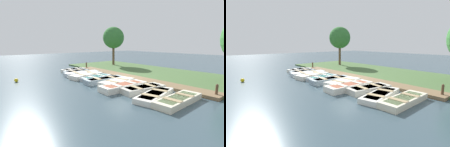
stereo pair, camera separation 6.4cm
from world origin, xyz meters
The scene contains 18 objects.
ground_plane centered at (0.00, 0.00, 0.00)m, with size 80.00×80.00×0.00m, color #384C56.
shore_bank centered at (-5.00, 0.00, 0.08)m, with size 8.00×24.00×0.15m.
dock_walkway centered at (-1.18, 0.00, 0.10)m, with size 1.43×15.25×0.21m.
rowboat_0 centered at (1.02, -6.59, 0.18)m, with size 2.77×1.36×0.36m.
rowboat_1 centered at (1.36, -5.28, 0.18)m, with size 2.82×1.46×0.37m.
rowboat_2 centered at (1.45, -3.96, 0.20)m, with size 3.46×1.34×0.40m.
rowboat_3 centered at (1.68, -2.72, 0.20)m, with size 3.25×1.65×0.41m.
rowboat_4 centered at (1.39, -1.54, 0.16)m, with size 3.08×1.76×0.33m.
rowboat_5 centered at (1.54, -0.16, 0.20)m, with size 3.46×1.30×0.41m.
rowboat_6 centered at (1.40, 1.25, 0.22)m, with size 3.16×1.68×0.44m.
rowboat_7 centered at (1.82, 2.41, 0.21)m, with size 3.59×1.28×0.43m.
rowboat_8 centered at (1.23, 3.67, 0.20)m, with size 3.20×1.52×0.40m.
rowboat_9 centered at (1.63, 4.92, 0.16)m, with size 3.66×1.87×0.33m.
rowboat_10 centered at (1.47, 6.32, 0.18)m, with size 3.47×1.24×0.37m.
mooring_post_near centered at (-1.15, -7.41, 0.42)m, with size 0.15×0.15×0.83m.
mooring_post_far centered at (-1.15, 7.23, 0.42)m, with size 0.15×0.15×0.83m.
buoy centered at (7.08, -4.86, 0.15)m, with size 0.31×0.31×0.31m.
park_tree_far_left centered at (-5.66, -7.64, 3.84)m, with size 2.89×2.89×5.31m.
Camera 2 is at (9.83, 11.02, 3.22)m, focal length 28.00 mm.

